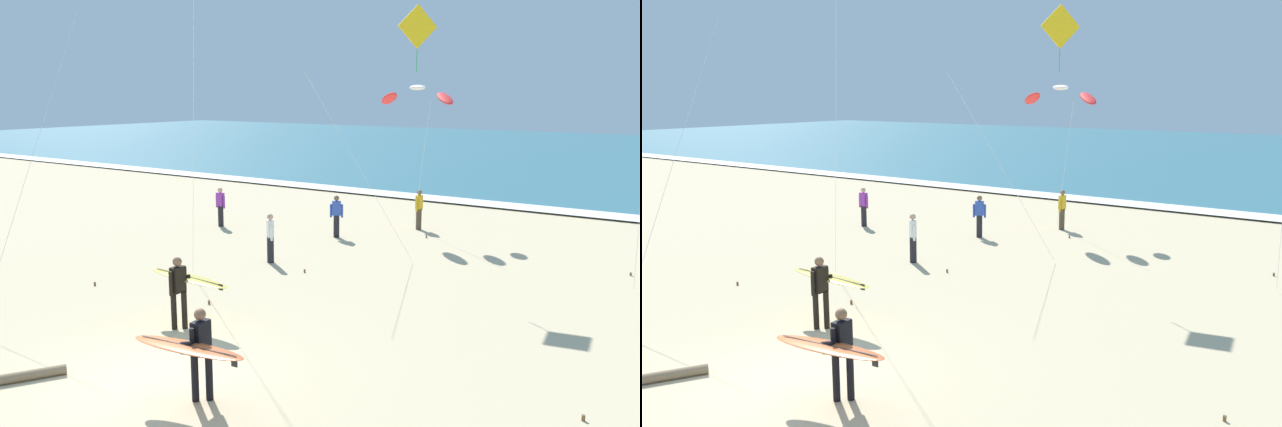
# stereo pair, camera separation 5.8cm
# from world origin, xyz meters

# --- Properties ---
(ground_plane) EXTENTS (160.00, 160.00, 0.00)m
(ground_plane) POSITION_xyz_m (0.00, 0.00, 0.00)
(ground_plane) COLOR #D1BA8E
(ocean_water) EXTENTS (160.00, 60.00, 0.08)m
(ocean_water) POSITION_xyz_m (0.00, 52.04, 0.04)
(ocean_water) COLOR #336B7A
(ocean_water) RESTS_ON ground
(shoreline_foam) EXTENTS (160.00, 1.74, 0.01)m
(shoreline_foam) POSITION_xyz_m (0.00, 22.34, 0.09)
(shoreline_foam) COLOR white
(shoreline_foam) RESTS_ON ocean_water
(surfer_lead) EXTENTS (2.38, 1.01, 1.71)m
(surfer_lead) POSITION_xyz_m (1.41, -0.26, 1.05)
(surfer_lead) COLOR black
(surfer_lead) RESTS_ON ground
(surfer_trailing) EXTENTS (2.29, 0.96, 1.71)m
(surfer_trailing) POSITION_xyz_m (-1.60, 2.35, 1.04)
(surfer_trailing) COLOR black
(surfer_trailing) RESTS_ON ground
(kite_diamond_golden_near) EXTENTS (2.59, 3.41, 7.96)m
(kite_diamond_golden_near) POSITION_xyz_m (0.09, 10.45, 7.09)
(kite_diamond_golden_near) COLOR yellow
(kite_diamond_golden_near) RESTS_ON ground
(kite_arc_ivory_far) EXTENTS (2.95, 2.85, 5.65)m
(kite_arc_ivory_far) POSITION_xyz_m (-2.22, 15.42, 5.26)
(kite_arc_ivory_far) COLOR red
(kite_arc_ivory_far) RESTS_ON ground
(bystander_white_top) EXTENTS (0.40, 0.35, 1.59)m
(bystander_white_top) POSITION_xyz_m (-3.60, 8.01, 0.81)
(bystander_white_top) COLOR black
(bystander_white_top) RESTS_ON ground
(bystander_purple_top) EXTENTS (0.50, 0.22, 1.59)m
(bystander_purple_top) POSITION_xyz_m (-8.86, 11.32, 0.81)
(bystander_purple_top) COLOR black
(bystander_purple_top) RESTS_ON ground
(bystander_blue_top) EXTENTS (0.45, 0.31, 1.59)m
(bystander_blue_top) POSITION_xyz_m (-3.89, 12.30, 0.81)
(bystander_blue_top) COLOR black
(bystander_blue_top) RESTS_ON ground
(bystander_yellow_top) EXTENTS (0.22, 0.50, 1.59)m
(bystander_yellow_top) POSITION_xyz_m (-1.96, 15.31, 0.81)
(bystander_yellow_top) COLOR #4C3D2D
(bystander_yellow_top) RESTS_ON ground
(driftwood_log) EXTENTS (0.86, 1.30, 0.19)m
(driftwood_log) POSITION_xyz_m (-1.93, -1.39, 0.10)
(driftwood_log) COLOR #846B4C
(driftwood_log) RESTS_ON ground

